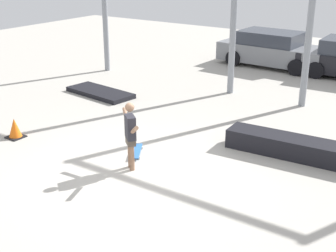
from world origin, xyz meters
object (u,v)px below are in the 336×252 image
(skateboarder, at_px, (130,133))
(grind_box, at_px, (290,146))
(parked_car_grey, at_px, (273,50))
(traffic_cone, at_px, (15,128))
(skateboard, at_px, (136,151))
(manual_pad, at_px, (100,92))

(skateboarder, xyz_separation_m, grind_box, (2.53, 2.56, -0.60))
(parked_car_grey, xyz_separation_m, traffic_cone, (-2.23, -10.72, -0.42))
(skateboard, height_order, traffic_cone, traffic_cone)
(skateboarder, height_order, grind_box, skateboarder)
(grind_box, distance_m, parked_car_grey, 8.76)
(skateboard, relative_size, grind_box, 0.28)
(skateboard, bearing_deg, parked_car_grey, 153.45)
(skateboarder, relative_size, manual_pad, 0.63)
(skateboard, bearing_deg, traffic_cone, -104.61)
(skateboard, distance_m, traffic_cone, 3.21)
(skateboarder, xyz_separation_m, skateboard, (-0.40, 0.66, -0.75))
(skateboarder, height_order, parked_car_grey, skateboarder)
(manual_pad, xyz_separation_m, traffic_cone, (0.76, -3.92, 0.17))
(grind_box, distance_m, traffic_cone, 6.63)
(grind_box, distance_m, manual_pad, 6.84)
(grind_box, height_order, manual_pad, grind_box)
(grind_box, relative_size, manual_pad, 1.25)
(skateboard, xyz_separation_m, traffic_cone, (-3.07, -0.93, 0.18))
(parked_car_grey, height_order, traffic_cone, parked_car_grey)
(skateboard, relative_size, parked_car_grey, 0.19)
(parked_car_grey, bearing_deg, traffic_cone, -99.34)
(skateboarder, height_order, manual_pad, skateboarder)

